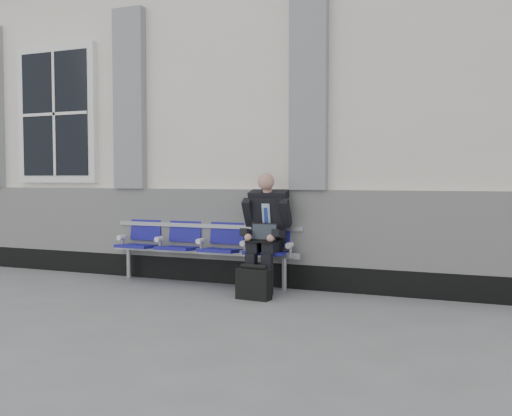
% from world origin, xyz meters
% --- Properties ---
extents(station_building, '(14.40, 4.40, 4.49)m').
position_xyz_m(station_building, '(-0.02, 3.47, 2.22)').
color(station_building, silver).
rests_on(station_building, ground).
extents(bench, '(2.60, 0.47, 0.91)m').
position_xyz_m(bench, '(2.75, 1.32, 0.55)').
color(bench, '#9EA0A3').
rests_on(bench, ground).
extents(businessman, '(0.57, 0.77, 1.40)m').
position_xyz_m(businessman, '(3.66, 1.19, 0.76)').
color(businessman, black).
rests_on(businessman, ground).
extents(briefcase, '(0.39, 0.19, 0.39)m').
position_xyz_m(briefcase, '(3.70, 0.70, 0.18)').
color(briefcase, black).
rests_on(briefcase, ground).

